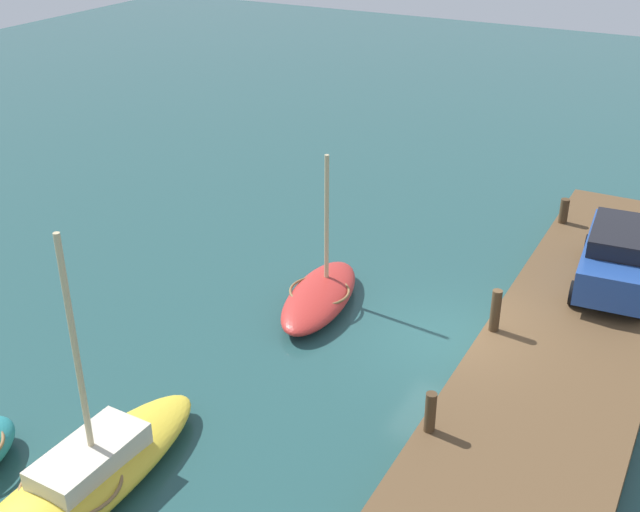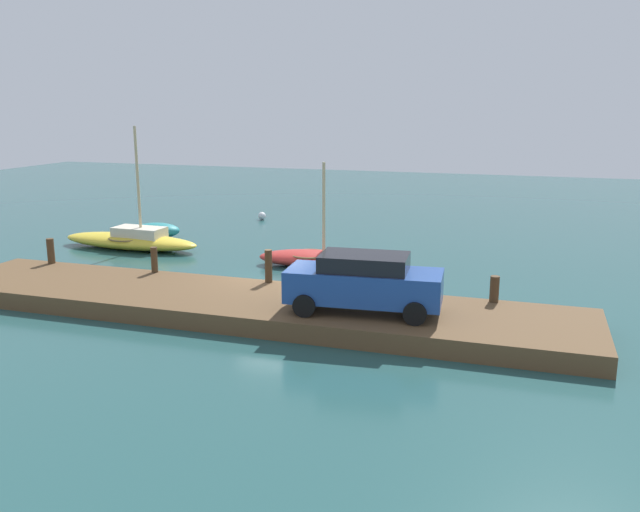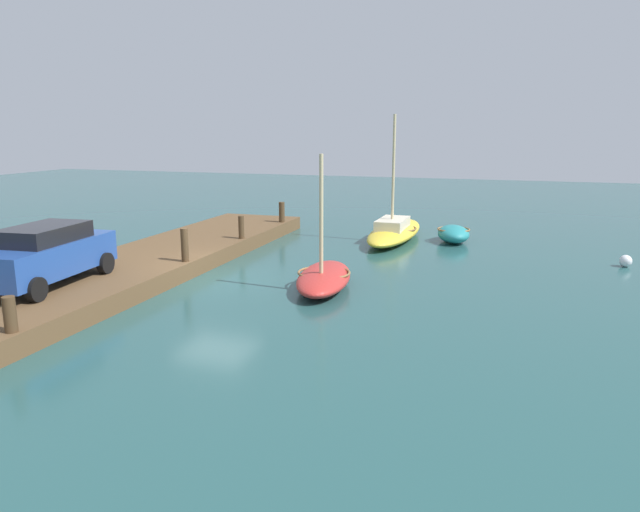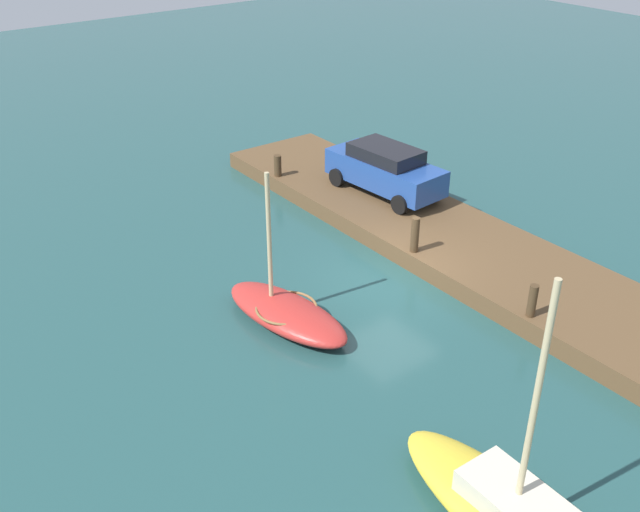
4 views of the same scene
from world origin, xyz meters
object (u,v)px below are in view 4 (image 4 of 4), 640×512
object	(u,v)px
mooring_post_mid_east	(415,235)
mooring_post_east	(278,166)
mooring_post_mid_west	(532,301)
rowboat_red	(286,312)
parked_car	(385,169)

from	to	relation	value
mooring_post_mid_east	mooring_post_east	xyz separation A→B (m)	(7.24, 0.00, -0.15)
mooring_post_mid_west	mooring_post_east	bearing A→B (deg)	0.00
rowboat_red	mooring_post_mid_west	size ratio (longest dim) A/B	4.77
rowboat_red	mooring_post_mid_east	world-z (taller)	rowboat_red
rowboat_red	mooring_post_mid_east	xyz separation A→B (m)	(0.18, -4.73, 0.76)
rowboat_red	parked_car	size ratio (longest dim) A/B	0.96
rowboat_red	mooring_post_east	xyz separation A→B (m)	(7.42, -4.73, 0.61)
mooring_post_east	parked_car	xyz separation A→B (m)	(-3.46, -2.13, 0.48)
rowboat_red	mooring_post_mid_west	xyz separation A→B (m)	(-4.13, -4.73, 0.66)
mooring_post_mid_west	mooring_post_east	distance (m)	11.56
mooring_post_mid_west	mooring_post_mid_east	distance (m)	4.31
rowboat_red	parked_car	distance (m)	7.99
rowboat_red	mooring_post_east	size ratio (longest dim) A/B	5.42
mooring_post_mid_west	mooring_post_mid_east	xyz separation A→B (m)	(4.31, 0.00, 0.10)
parked_car	mooring_post_mid_west	bearing A→B (deg)	160.71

